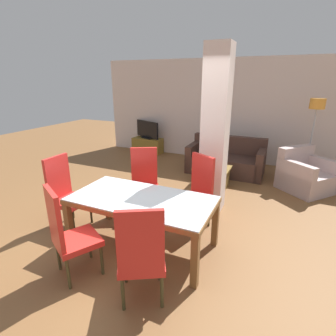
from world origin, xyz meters
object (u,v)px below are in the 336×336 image
at_px(dining_chair_near_left, 68,232).
at_px(dining_chair_head_left, 65,191).
at_px(coffee_table, 212,176).
at_px(floor_lamp, 316,112).
at_px(armchair, 305,176).
at_px(dining_chair_near_right, 141,254).
at_px(dining_chair_far_right, 197,190).
at_px(bottle, 209,162).
at_px(sofa, 226,161).
at_px(dining_table, 142,207).
at_px(tv_screen, 147,130).
at_px(tv_stand, 148,145).
at_px(dining_chair_far_left, 144,180).

bearing_deg(dining_chair_near_left, dining_chair_head_left, 165.13).
height_order(coffee_table, floor_lamp, floor_lamp).
relative_size(dining_chair_near_left, armchair, 0.91).
relative_size(dining_chair_near_right, floor_lamp, 0.62).
height_order(dining_chair_near_right, dining_chair_far_right, same).
relative_size(dining_chair_near_left, bottle, 3.73).
xyz_separation_m(sofa, coffee_table, (-0.07, -1.00, -0.07)).
distance_m(dining_chair_head_left, armchair, 4.57).
height_order(dining_chair_near_left, bottle, dining_chair_near_left).
bearing_deg(coffee_table, dining_chair_far_right, -83.58).
height_order(dining_table, tv_screen, tv_screen).
relative_size(sofa, tv_screen, 1.96).
bearing_deg(sofa, dining_chair_head_left, 63.90).
bearing_deg(sofa, coffee_table, 85.99).
relative_size(tv_screen, floor_lamp, 0.51).
bearing_deg(coffee_table, tv_stand, 144.39).
relative_size(bottle, floor_lamp, 0.17).
distance_m(dining_chair_near_right, bottle, 3.26).
xyz_separation_m(dining_chair_near_right, tv_stand, (-2.70, 5.08, -0.35)).
bearing_deg(dining_table, armchair, 55.85).
xyz_separation_m(dining_chair_head_left, tv_stand, (-0.91, 4.25, -0.35)).
xyz_separation_m(dining_chair_head_left, dining_chair_far_left, (0.87, 0.89, 0.00)).
distance_m(dining_chair_near_right, sofa, 4.28).
distance_m(dining_table, dining_chair_near_right, 0.95).
xyz_separation_m(coffee_table, floor_lamp, (1.84, 1.43, 1.28)).
distance_m(tv_stand, tv_screen, 0.48).
height_order(dining_chair_head_left, tv_stand, dining_chair_head_left).
distance_m(armchair, tv_screen, 4.49).
bearing_deg(dining_chair_far_right, sofa, -59.43).
height_order(dining_chair_far_right, dining_chair_far_left, same).
bearing_deg(coffee_table, dining_chair_near_left, -102.90).
relative_size(dining_table, dining_chair_head_left, 1.68).
xyz_separation_m(dining_chair_near_right, dining_chair_near_left, (-0.93, -0.01, 0.00)).
xyz_separation_m(armchair, bottle, (-1.85, -0.63, 0.25)).
height_order(sofa, bottle, sofa).
relative_size(dining_chair_far_left, dining_chair_near_left, 1.00).
bearing_deg(dining_chair_head_left, dining_table, 90.00).
bearing_deg(floor_lamp, armchair, -94.01).
relative_size(coffee_table, tv_screen, 0.81).
bearing_deg(coffee_table, tv_screen, 144.39).
bearing_deg(dining_chair_near_right, tv_stand, 88.74).
height_order(dining_chair_near_right, floor_lamp, floor_lamp).
bearing_deg(tv_screen, armchair, -172.39).
bearing_deg(sofa, dining_chair_near_left, 79.15).
xyz_separation_m(dining_chair_near_left, coffee_table, (0.75, 3.28, -0.35)).
xyz_separation_m(sofa, floor_lamp, (1.77, 0.43, 1.21)).
height_order(dining_chair_head_left, floor_lamp, floor_lamp).
bearing_deg(dining_table, bottle, 84.76).
bearing_deg(dining_chair_near_left, armchair, 85.97).
relative_size(dining_chair_far_right, tv_screen, 1.22).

